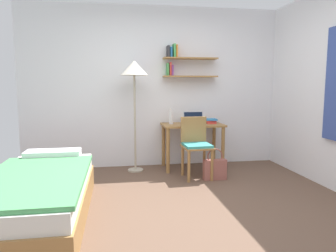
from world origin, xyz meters
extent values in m
plane|color=brown|center=(0.00, 0.00, 0.00)|extent=(5.28, 5.28, 0.00)
cube|color=white|center=(0.00, 2.02, 1.30)|extent=(4.40, 0.05, 2.60)
cube|color=#9E703D|center=(0.50, 1.89, 1.48)|extent=(0.88, 0.22, 0.02)
cube|color=#4CA856|center=(0.13, 1.92, 1.59)|extent=(0.03, 0.14, 0.20)
cube|color=#D13D38|center=(0.17, 1.90, 1.59)|extent=(0.02, 0.17, 0.21)
cube|color=purple|center=(0.20, 1.93, 1.57)|extent=(0.03, 0.13, 0.17)
cube|color=#9E703D|center=(0.50, 1.89, 1.77)|extent=(0.88, 0.22, 0.02)
cube|color=#333338|center=(0.13, 1.90, 1.87)|extent=(0.03, 0.17, 0.18)
cube|color=#3384C6|center=(0.18, 1.92, 1.86)|extent=(0.03, 0.14, 0.17)
cube|color=#4CA856|center=(0.23, 1.91, 1.88)|extent=(0.03, 0.17, 0.21)
cube|color=orange|center=(0.27, 1.92, 1.88)|extent=(0.03, 0.15, 0.20)
cube|color=#384C93|center=(1.96, 0.38, 1.35)|extent=(0.03, 0.28, 1.39)
cube|color=#9E703D|center=(-1.48, 0.02, 0.14)|extent=(0.93, 2.05, 0.28)
cube|color=silver|center=(-1.48, 0.02, 0.36)|extent=(0.89, 1.98, 0.16)
cube|color=#4C9E5B|center=(-1.48, -0.11, 0.46)|extent=(0.95, 1.68, 0.04)
cube|color=white|center=(-1.48, 0.81, 0.49)|extent=(0.65, 0.28, 0.10)
cube|color=#9E703D|center=(0.50, 1.70, 0.71)|extent=(0.97, 0.55, 0.03)
cylinder|color=#9E703D|center=(0.06, 1.47, 0.35)|extent=(0.06, 0.06, 0.69)
cylinder|color=#9E703D|center=(0.93, 1.47, 0.35)|extent=(0.06, 0.06, 0.69)
cylinder|color=#9E703D|center=(0.06, 1.93, 0.35)|extent=(0.06, 0.06, 0.69)
cylinder|color=#9E703D|center=(0.93, 1.93, 0.35)|extent=(0.06, 0.06, 0.69)
cube|color=#9E703D|center=(0.43, 1.14, 0.45)|extent=(0.42, 0.44, 0.03)
cube|color=teal|center=(0.43, 1.14, 0.48)|extent=(0.39, 0.40, 0.03)
cube|color=#9E703D|center=(0.42, 1.34, 0.69)|extent=(0.38, 0.05, 0.37)
cylinder|color=#9E703D|center=(0.27, 0.96, 0.22)|extent=(0.04, 0.04, 0.44)
cylinder|color=#9E703D|center=(0.60, 0.97, 0.22)|extent=(0.04, 0.04, 0.44)
cylinder|color=#9E703D|center=(0.26, 1.31, 0.22)|extent=(0.04, 0.04, 0.44)
cylinder|color=#9E703D|center=(0.59, 1.33, 0.22)|extent=(0.04, 0.04, 0.44)
cylinder|color=#B2A893|center=(-0.42, 1.68, 0.01)|extent=(0.24, 0.24, 0.02)
cylinder|color=#B2A893|center=(-0.42, 1.68, 0.75)|extent=(0.03, 0.03, 1.46)
cone|color=silver|center=(-0.42, 1.68, 1.59)|extent=(0.42, 0.42, 0.22)
cube|color=#B7BABF|center=(0.52, 1.66, 0.73)|extent=(0.34, 0.21, 0.01)
cube|color=#B7BABF|center=(0.52, 1.74, 0.83)|extent=(0.33, 0.05, 0.19)
cube|color=black|center=(0.52, 1.74, 0.83)|extent=(0.30, 0.04, 0.16)
cylinder|color=silver|center=(0.16, 1.74, 0.84)|extent=(0.07, 0.07, 0.24)
cube|color=#D13D38|center=(0.80, 1.75, 0.73)|extent=(0.15, 0.22, 0.03)
cube|color=#D13D38|center=(0.80, 1.76, 0.76)|extent=(0.18, 0.21, 0.02)
cube|color=#3384C6|center=(0.81, 1.74, 0.78)|extent=(0.19, 0.20, 0.02)
cube|color=#99564C|center=(0.66, 1.03, 0.14)|extent=(0.33, 0.11, 0.29)
torus|color=#99564C|center=(0.66, 1.03, 0.34)|extent=(0.23, 0.02, 0.23)
camera|label=1|loc=(-0.71, -3.16, 1.33)|focal=33.69mm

